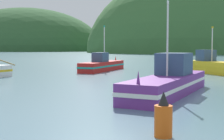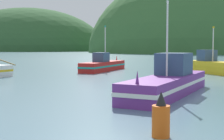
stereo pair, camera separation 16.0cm
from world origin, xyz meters
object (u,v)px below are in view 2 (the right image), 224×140
object	(u,v)px
fishing_boat_purple	(169,82)
fishing_boat_yellow	(213,66)
channel_buoy	(161,118)
fishing_boat_red	(103,65)

from	to	relation	value
fishing_boat_purple	fishing_boat_yellow	world-z (taller)	fishing_boat_purple
fishing_boat_purple	fishing_boat_yellow	size ratio (longest dim) A/B	1.39
fishing_boat_purple	channel_buoy	size ratio (longest dim) A/B	7.39
fishing_boat_red	fishing_boat_yellow	distance (m)	14.00
fishing_boat_red	channel_buoy	world-z (taller)	fishing_boat_red
fishing_boat_yellow	channel_buoy	size ratio (longest dim) A/B	5.33
channel_buoy	fishing_boat_red	bearing A→B (deg)	110.74
fishing_boat_red	fishing_boat_purple	distance (m)	22.25
fishing_boat_yellow	fishing_boat_purple	bearing A→B (deg)	-42.96
fishing_boat_red	fishing_boat_yellow	size ratio (longest dim) A/B	1.25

